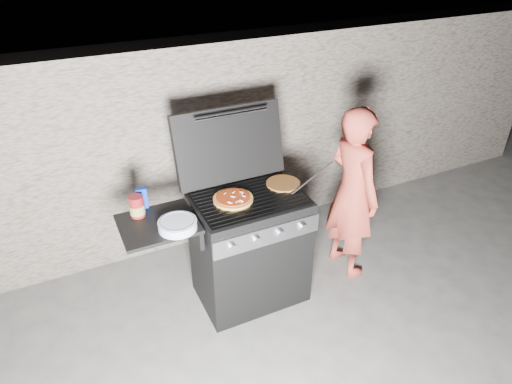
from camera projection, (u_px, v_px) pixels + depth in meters
name	position (u px, v px, depth m)	size (l,w,h in m)	color
ground	(250.00, 293.00, 3.72)	(50.00, 50.00, 0.00)	#4B4B4B
stone_wall	(200.00, 143.00, 4.07)	(8.00, 0.35, 1.80)	gray
gas_grill	(220.00, 258.00, 3.39)	(1.34, 0.79, 0.91)	black
pizza_topped	(233.00, 198.00, 3.22)	(0.28, 0.28, 0.03)	#D27E44
pizza_plain	(283.00, 183.00, 3.42)	(0.26, 0.26, 0.01)	#AF7533
sauce_jar	(137.00, 206.00, 3.04)	(0.10, 0.10, 0.15)	maroon
blue_carton	(142.00, 198.00, 3.12)	(0.07, 0.04, 0.15)	#0723A5
plate_stack	(178.00, 225.00, 2.93)	(0.25, 0.25, 0.06)	silver
person	(352.00, 193.00, 3.65)	(0.53, 0.35, 1.47)	#BC4233
tongs	(313.00, 177.00, 3.42)	(0.01, 0.01, 0.49)	black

